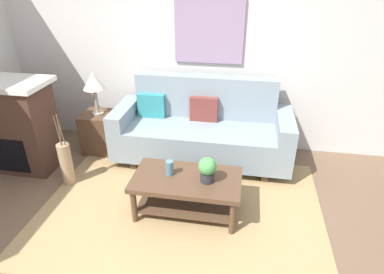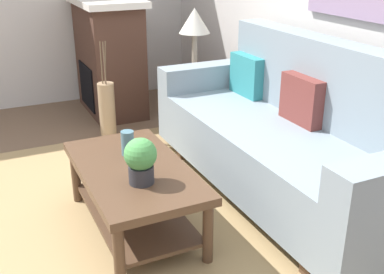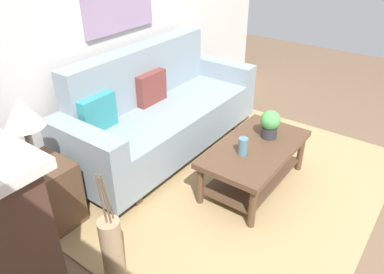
{
  "view_description": "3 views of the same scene",
  "coord_description": "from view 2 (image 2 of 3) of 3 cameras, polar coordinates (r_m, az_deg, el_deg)",
  "views": [
    {
      "loc": [
        0.59,
        -2.18,
        2.32
      ],
      "look_at": [
        0.03,
        1.0,
        0.62
      ],
      "focal_mm": 30.31,
      "sensor_mm": 36.0,
      "label": 1
    },
    {
      "loc": [
        2.49,
        -0.29,
        1.65
      ],
      "look_at": [
        -0.01,
        0.9,
        0.52
      ],
      "focal_mm": 44.21,
      "sensor_mm": 36.0,
      "label": 2
    },
    {
      "loc": [
        -2.49,
        -0.7,
        2.15
      ],
      "look_at": [
        -0.18,
        0.99,
        0.46
      ],
      "focal_mm": 34.67,
      "sensor_mm": 36.0,
      "label": 3
    }
  ],
  "objects": [
    {
      "name": "coffee_table",
      "position": [
        2.87,
        -7.03,
        -5.66
      ],
      "size": [
        1.1,
        0.6,
        0.43
      ],
      "color": "#513826",
      "rests_on": "ground_plane"
    },
    {
      "name": "throw_pillow_maroon",
      "position": [
        3.27,
        13.24,
        4.41
      ],
      "size": [
        0.36,
        0.12,
        0.32
      ],
      "primitive_type": "cube",
      "rotation": [
        0.0,
        0.0,
        0.0
      ],
      "color": "brown",
      "rests_on": "couch"
    },
    {
      "name": "potted_plant_tabletop",
      "position": [
        2.57,
        -6.21,
        -2.69
      ],
      "size": [
        0.18,
        0.18,
        0.26
      ],
      "color": "#2D2D33",
      "rests_on": "coffee_table"
    },
    {
      "name": "side_table",
      "position": [
        4.48,
        0.29,
        4.46
      ],
      "size": [
        0.44,
        0.44,
        0.56
      ],
      "primitive_type": "cube",
      "color": "#513826",
      "rests_on": "ground_plane"
    },
    {
      "name": "table_lamp",
      "position": [
        4.31,
        0.31,
        13.53
      ],
      "size": [
        0.28,
        0.28,
        0.57
      ],
      "color": "gray",
      "rests_on": "side_table"
    },
    {
      "name": "area_rug",
      "position": [
        3.09,
        -6.72,
        -10.09
      ],
      "size": [
        2.97,
        2.17,
        0.01
      ],
      "primitive_type": "cube",
      "color": "#A38456",
      "rests_on": "ground_plane"
    },
    {
      "name": "ground_plane",
      "position": [
        3.0,
        -15.97,
        -12.06
      ],
      "size": [
        9.48,
        9.48,
        0.0
      ],
      "primitive_type": "plane",
      "color": "brown"
    },
    {
      "name": "throw_pillow_teal",
      "position": [
        3.82,
        6.76,
        7.4
      ],
      "size": [
        0.36,
        0.13,
        0.32
      ],
      "primitive_type": "cube",
      "rotation": [
        0.0,
        0.0,
        0.03
      ],
      "color": "teal",
      "rests_on": "couch"
    },
    {
      "name": "couch",
      "position": [
        3.28,
        11.13,
        0.01
      ],
      "size": [
        2.25,
        0.84,
        1.08
      ],
      "color": "gray",
      "rests_on": "ground_plane"
    },
    {
      "name": "tabletop_vase",
      "position": [
        2.95,
        -7.77,
        -0.72
      ],
      "size": [
        0.08,
        0.08,
        0.15
      ],
      "primitive_type": "cylinder",
      "color": "slate",
      "rests_on": "coffee_table"
    },
    {
      "name": "fireplace",
      "position": [
        4.97,
        -9.97,
        9.58
      ],
      "size": [
        1.02,
        0.58,
        1.16
      ],
      "color": "#472D23",
      "rests_on": "ground_plane"
    },
    {
      "name": "floor_vase_branch_a",
      "position": [
        4.12,
        -10.53,
        8.74
      ],
      "size": [
        0.05,
        0.02,
        0.36
      ],
      "primitive_type": "cylinder",
      "rotation": [
        -0.02,
        -0.12,
        0.0
      ],
      "color": "brown",
      "rests_on": "floor_vase"
    },
    {
      "name": "floor_vase",
      "position": [
        4.27,
        -10.19,
        2.97
      ],
      "size": [
        0.14,
        0.14,
        0.53
      ],
      "primitive_type": "cylinder",
      "color": "tan",
      "rests_on": "ground_plane"
    },
    {
      "name": "floor_vase_branch_c",
      "position": [
        4.15,
        -10.87,
        8.79
      ],
      "size": [
        0.04,
        0.02,
        0.36
      ],
      "primitive_type": "cylinder",
      "rotation": [
        -0.02,
        -0.08,
        0.0
      ],
      "color": "brown",
      "rests_on": "floor_vase"
    },
    {
      "name": "floor_vase_branch_b",
      "position": [
        4.16,
        -10.41,
        8.85
      ],
      "size": [
        0.02,
        0.04,
        0.36
      ],
      "primitive_type": "cylinder",
      "rotation": [
        -0.08,
        -0.02,
        0.0
      ],
      "color": "brown",
      "rests_on": "floor_vase"
    }
  ]
}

